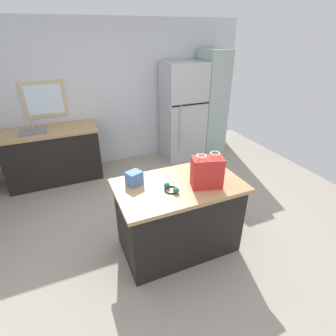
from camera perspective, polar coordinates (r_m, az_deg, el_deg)
ground at (r=3.53m, az=1.76°, el=-13.91°), size 6.06×6.06×0.00m
back_wall at (r=5.13m, az=-10.68°, el=15.37°), size 4.85×0.13×2.56m
kitchen_island at (r=3.08m, az=2.26°, el=-10.46°), size 1.37×0.82×0.88m
refrigerator at (r=5.24m, az=3.25°, el=12.04°), size 0.78×0.66×1.85m
tall_cabinet at (r=5.52m, az=9.39°, el=13.59°), size 0.46×0.59×2.05m
sink_counter at (r=4.88m, az=-23.71°, el=2.63°), size 1.52×0.68×1.09m
shopping_bag at (r=2.74m, az=8.49°, el=-0.90°), size 0.36×0.26×0.38m
small_box at (r=2.81m, az=-7.36°, el=-2.21°), size 0.19×0.18×0.15m
bottle at (r=3.02m, az=6.32°, el=0.79°), size 0.07×0.07×0.23m
ear_defenders at (r=2.71m, az=0.73°, el=-4.52°), size 0.19×0.19×0.06m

